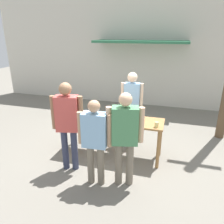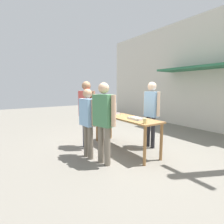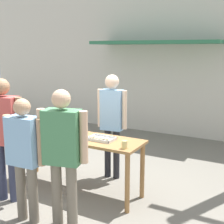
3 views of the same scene
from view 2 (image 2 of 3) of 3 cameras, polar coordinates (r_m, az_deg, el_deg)
ground_plane at (r=4.95m, az=3.92°, el=-11.91°), size 24.00×24.00×0.00m
building_facade_back at (r=7.77m, az=28.64°, el=11.28°), size 12.00×1.11×4.50m
serving_table at (r=4.74m, az=4.01°, el=-2.90°), size 2.27×0.65×0.91m
food_tray_sausages at (r=5.19m, az=-0.02°, el=-0.39°), size 0.47×0.29×0.04m
food_tray_buns at (r=4.32m, az=8.05°, el=-2.09°), size 0.40×0.27×0.05m
condiment_jar_mustard at (r=5.42m, az=-4.27°, el=0.22°), size 0.06×0.06×0.08m
condiment_jar_ketchup at (r=5.35m, az=-3.89°, el=0.12°), size 0.06×0.06×0.08m
beer_cup at (r=3.83m, az=10.68°, el=-2.90°), size 0.08×0.08×0.11m
person_server_behind_table at (r=4.94m, az=12.71°, el=1.25°), size 0.54×0.24×1.83m
person_customer_holding_hotdog at (r=4.85m, az=-8.26°, el=1.12°), size 0.62×0.33×1.85m
person_customer_with_cup at (r=3.75m, az=-2.68°, el=-1.55°), size 0.64×0.35×1.79m
person_customer_waiting_in_line at (r=4.14m, az=-7.89°, el=-1.85°), size 0.63×0.27×1.65m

